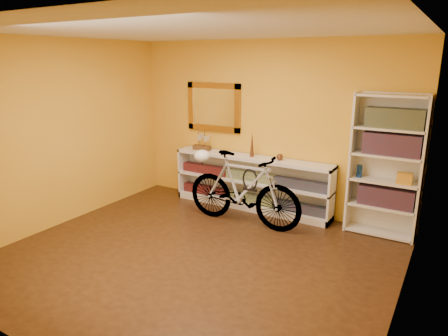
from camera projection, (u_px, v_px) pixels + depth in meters
The scene contains 24 objects.
floor at pixel (194, 257), 4.86m from camera, with size 4.50×4.00×0.01m, color black.
ceiling at pixel (190, 30), 4.17m from camera, with size 4.50×4.00×0.01m, color silver.
back_wall at pixel (267, 127), 6.17m from camera, with size 4.50×0.01×2.60m, color gold.
left_wall at pixel (60, 134), 5.63m from camera, with size 0.01×4.00×2.60m, color gold.
right_wall at pixel (410, 183), 3.40m from camera, with size 0.01×4.00×2.60m, color gold.
gilt_mirror at pixel (214, 107), 6.54m from camera, with size 0.98×0.06×0.78m, color #94671A.
wall_socket at pixel (320, 202), 5.99m from camera, with size 0.09×0.01×0.09m, color silver.
console_unit at pixel (251, 183), 6.33m from camera, with size 2.60×0.35×0.85m, color silver, non-canonical shape.
cd_row_lower at pixel (250, 198), 6.38m from camera, with size 2.50×0.13×0.14m, color black.
cd_row_upper at pixel (250, 176), 6.29m from camera, with size 2.50×0.13×0.14m, color navy.
model_ship at pixel (202, 139), 6.63m from camera, with size 0.31×0.11×0.36m, color #452A13, non-canonical shape.
toy_car at pixel (225, 153), 6.45m from camera, with size 0.00×0.00×0.00m, color black.
bronze_ornament at pixel (252, 144), 6.16m from camera, with size 0.07×0.07×0.39m, color #59311E.
decorative_orb at pixel (280, 157), 5.97m from camera, with size 0.10×0.10×0.10m, color #59311E.
bookcase at pixel (385, 167), 5.25m from camera, with size 0.90×0.30×1.90m, color silver, non-canonical shape.
book_row_a at pixel (386, 197), 5.33m from camera, with size 0.70×0.22×0.26m, color maroon.
book_row_b at pixel (392, 144), 5.15m from camera, with size 0.70×0.22×0.28m, color maroon.
book_row_c at pixel (395, 118), 5.06m from camera, with size 0.70×0.22×0.25m, color #174451.
travel_mug at pixel (359, 171), 5.42m from camera, with size 0.08×0.08×0.17m, color navy.
red_tin at pixel (374, 120), 5.22m from camera, with size 0.13×0.13×0.16m, color maroon.
yellow_bag at pixel (405, 178), 5.12m from camera, with size 0.18×0.12×0.14m, color gold.
bicycle at pixel (243, 189), 5.69m from camera, with size 1.80×0.46×1.06m, color silver.
helmet at pixel (202, 156), 5.92m from camera, with size 0.24×0.23×0.18m, color white.
u_lock at pixel (250, 180), 5.60m from camera, with size 0.23×0.23×0.03m, color black.
Camera 1 is at (2.56, -3.60, 2.31)m, focal length 32.24 mm.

